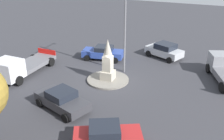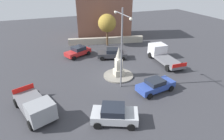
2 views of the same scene
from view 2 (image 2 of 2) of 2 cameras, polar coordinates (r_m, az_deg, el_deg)
ground_plane at (r=23.06m, az=1.97°, el=-1.86°), size 80.00×80.00×0.00m
traffic_island at (r=23.02m, az=1.97°, el=-1.68°), size 3.66×3.66×0.16m
monument at (r=22.25m, az=2.04°, el=2.20°), size 1.08×1.08×3.63m
streetlamp at (r=18.79m, az=3.00°, el=8.22°), size 3.85×0.28×8.48m
car_blue_approaching at (r=20.31m, az=13.15°, el=-4.53°), size 2.42×4.40×1.43m
car_red_passing at (r=29.02m, az=-10.32°, el=5.62°), size 3.23×4.27×1.49m
car_silver_parked_left at (r=15.91m, az=0.70°, el=-13.35°), size 3.20×4.24×1.58m
car_dark_grey_parked_right at (r=27.77m, az=0.12°, el=5.05°), size 3.19×4.62×1.48m
truck_grey_near_island at (r=17.73m, az=-22.18°, el=-10.39°), size 5.71×3.83×1.93m
truck_white_waiting at (r=27.96m, az=14.89°, el=4.78°), size 6.45×2.67×2.05m
stone_boundary_wall at (r=34.19m, az=-1.76°, el=8.99°), size 3.50×13.31×1.14m
corner_building at (r=37.71m, az=-2.73°, el=16.98°), size 8.21×11.00×9.20m
tree_near_wall at (r=32.35m, az=-1.52°, el=14.09°), size 3.05×3.05×5.46m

